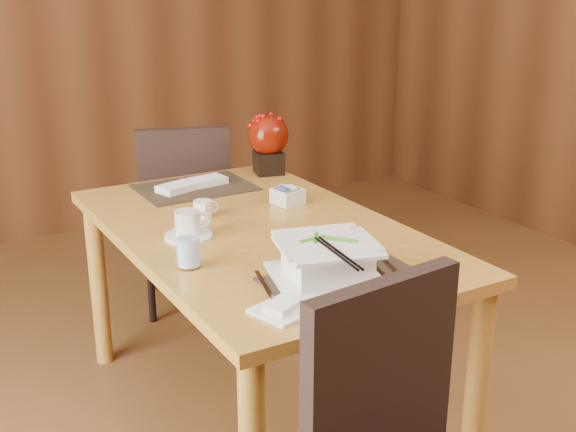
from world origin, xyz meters
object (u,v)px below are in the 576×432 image
dining_table (259,254)px  sugar_caddy (288,196)px  creamer_jug (203,209)px  berry_decor (268,140)px  far_chair (185,208)px  bread_plate (282,311)px  coffee_cup (188,226)px  water_glass (188,240)px  soup_setting (327,262)px

dining_table → sugar_caddy: sugar_caddy is taller
creamer_jug → sugar_caddy: 0.34m
berry_decor → far_chair: (-0.25, 0.37, -0.37)m
berry_decor → bread_plate: bearing=-117.3°
coffee_cup → bread_plate: size_ratio=1.19×
dining_table → water_glass: 0.44m
creamer_jug → berry_decor: berry_decor is taller
creamer_jug → bread_plate: size_ratio=0.63×
far_chair → bread_plate: bearing=95.7°
soup_setting → water_glass: bearing=150.0°
far_chair → creamer_jug: bearing=91.9°
coffee_cup → creamer_jug: bearing=52.5°
water_glass → dining_table: bearing=30.9°
dining_table → water_glass: water_glass is taller
soup_setting → far_chair: bearing=98.6°
creamer_jug → berry_decor: bearing=48.5°
soup_setting → far_chair: 1.51m
dining_table → soup_setting: bearing=-95.4°
berry_decor → soup_setting: bearing=-110.8°
soup_setting → water_glass: 0.42m
creamer_jug → sugar_caddy: bearing=6.5°
creamer_jug → berry_decor: size_ratio=0.33×
dining_table → coffee_cup: (-0.25, 0.03, 0.14)m
sugar_caddy → far_chair: (-0.10, 0.79, -0.25)m
soup_setting → far_chair: far_chair is taller
soup_setting → sugar_caddy: size_ratio=3.70×
soup_setting → creamer_jug: 0.70m
water_glass → creamer_jug: bearing=61.0°
dining_table → sugar_caddy: bearing=39.4°
soup_setting → dining_table: bearing=99.6°
dining_table → creamer_jug: size_ratio=17.57×
sugar_caddy → far_chair: far_chair is taller
soup_setting → coffee_cup: soup_setting is taller
dining_table → berry_decor: berry_decor is taller
creamer_jug → far_chair: (0.24, 0.77, -0.26)m
sugar_caddy → berry_decor: (0.15, 0.42, 0.12)m
bread_plate → dining_table: bearing=67.3°
creamer_jug → far_chair: 0.85m
sugar_caddy → soup_setting: bearing=-111.5°
water_glass → far_chair: 1.30m
sugar_caddy → bread_plate: bearing=-121.1°
dining_table → coffee_cup: size_ratio=9.36×
creamer_jug → bread_plate: creamer_jug is taller
water_glass → sugar_caddy: bearing=34.4°
water_glass → berry_decor: bearing=48.5°
bread_plate → berry_decor: bearing=62.7°
soup_setting → creamer_jug: (-0.07, 0.70, -0.03)m
coffee_cup → dining_table: bearing=-7.8°
creamer_jug → bread_plate: (-0.13, -0.80, -0.03)m
sugar_caddy → bread_plate: 0.92m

